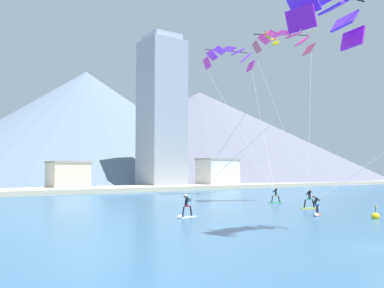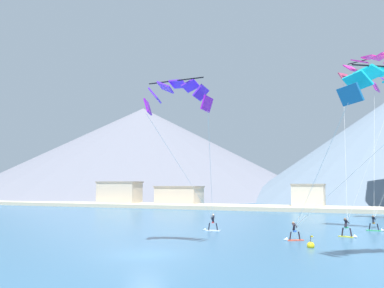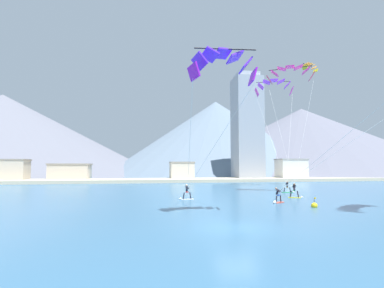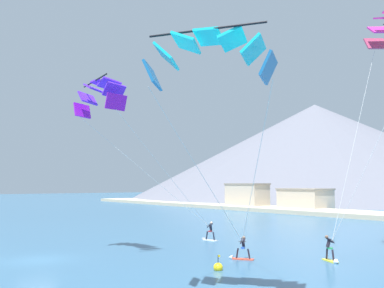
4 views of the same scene
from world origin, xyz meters
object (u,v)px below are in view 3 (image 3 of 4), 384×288
Objects in this scene: kitesurfer_mid_center at (185,195)px; parafoil_kite_distant_high_outer at (310,66)px; parafoil_kite_mid_center at (223,64)px; kitesurfer_far_left at (296,193)px; parafoil_kite_far_left at (290,72)px; kitesurfer_near_lead at (277,199)px; race_marker_buoy at (314,206)px; parafoil_kite_near_trail at (274,86)px; kitesurfer_near_trail at (289,190)px.

parafoil_kite_distant_high_outer is at bearing 33.03° from kitesurfer_mid_center.
parafoil_kite_mid_center is 3.28× the size of parafoil_kite_distant_high_outer.
parafoil_kite_far_left reaches higher than kitesurfer_far_left.
kitesurfer_near_lead is 1.64× the size of race_marker_buoy.
parafoil_kite_mid_center is at bearing -137.45° from kitesurfer_far_left.
parafoil_kite_mid_center is at bearing -121.56° from parafoil_kite_near_trail.
race_marker_buoy is (9.42, 3.26, -11.53)m from parafoil_kite_mid_center.
kitesurfer_near_trail is at bearing 91.24° from parafoil_kite_far_left.
parafoil_kite_far_left is (0.02, -1.04, 16.41)m from kitesurfer_near_trail.
kitesurfer_near_trail is at bearing 69.11° from kitesurfer_far_left.
kitesurfer_near_trail is 22.42m from parafoil_kite_near_trail.
kitesurfer_near_trail is 1.00× the size of kitesurfer_mid_center.
race_marker_buoy is at bearing -107.85° from kitesurfer_far_left.
parafoil_kite_mid_center is 15.24m from race_marker_buoy.
kitesurfer_near_lead is at bearing 42.27° from parafoil_kite_mid_center.
kitesurfer_near_lead reaches higher than race_marker_buoy.
parafoil_kite_distant_high_outer is (17.37, 21.54, 21.91)m from kitesurfer_near_lead.
parafoil_kite_near_trail reaches higher than parafoil_kite_mid_center.
kitesurfer_far_left is 19.61m from parafoil_kite_mid_center.
parafoil_kite_far_left is at bearing -131.04° from parafoil_kite_distant_high_outer.
parafoil_kite_far_left is at bearing -106.19° from parafoil_kite_near_trail.
kitesurfer_mid_center is at bearing 142.69° from race_marker_buoy.
race_marker_buoy is (-8.83, -26.47, -18.52)m from parafoil_kite_near_trail.
parafoil_kite_near_trail is 18.24× the size of race_marker_buoy.
kitesurfer_mid_center reaches higher than kitesurfer_near_lead.
kitesurfer_far_left is at bearing 72.15° from race_marker_buoy.
kitesurfer_near_lead is 4.07m from race_marker_buoy.
kitesurfer_far_left is 30.81m from parafoil_kite_distant_high_outer.
parafoil_kite_mid_center is at bearing -131.25° from parafoil_kite_distant_high_outer.
kitesurfer_far_left reaches higher than race_marker_buoy.
parafoil_kite_near_trail is (6.37, 18.81, 18.14)m from kitesurfer_far_left.
parafoil_kite_distant_high_outer is (10.56, 11.07, 21.91)m from kitesurfer_near_trail.
parafoil_kite_far_left is at bearing 54.11° from kitesurfer_near_lead.
race_marker_buoy is (-4.93, -13.02, -16.68)m from parafoil_kite_far_left.
parafoil_kite_distant_high_outer reaches higher than kitesurfer_mid_center.
parafoil_kite_mid_center is (-7.53, -6.84, 11.26)m from kitesurfer_near_lead.
kitesurfer_mid_center is 13.14m from kitesurfer_far_left.
parafoil_kite_near_trail is at bearing 71.30° from kitesurfer_far_left.
parafoil_kite_mid_center is (-14.33, -17.31, 11.26)m from kitesurfer_near_trail.
kitesurfer_far_left is 0.10× the size of parafoil_kite_near_trail.
race_marker_buoy is (-4.91, -14.05, -0.27)m from kitesurfer_near_trail.
parafoil_kite_near_trail is (19.50, 18.34, 18.16)m from kitesurfer_mid_center.
kitesurfer_mid_center is 16.00m from parafoil_kite_mid_center.
kitesurfer_near_trail is at bearing -107.55° from parafoil_kite_near_trail.
parafoil_kite_far_left reaches higher than kitesurfer_mid_center.
kitesurfer_near_lead is at bearing -125.89° from parafoil_kite_far_left.
kitesurfer_near_trail is 26.72m from parafoil_kite_distant_high_outer.
kitesurfer_far_left is 26.90m from parafoil_kite_near_trail.
parafoil_kite_distant_high_outer reaches higher than parafoil_kite_far_left.
kitesurfer_mid_center is 0.47× the size of parafoil_kite_distant_high_outer.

